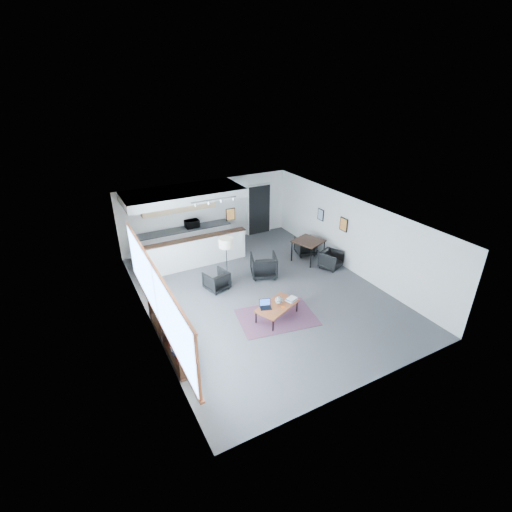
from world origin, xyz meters
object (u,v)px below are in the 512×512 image
armchair_left (216,280)px  armchair_right (264,264)px  book_stack (292,299)px  laptop (265,305)px  floor_lamp (226,244)px  dining_chair_near (331,260)px  ceramic_pot (279,300)px  dining_chair_far (305,247)px  dining_table (308,242)px  microwave (192,223)px  coffee_table (277,306)px

armchair_left → armchair_right: (1.77, 0.05, 0.09)m
armchair_left → book_stack: bearing=106.8°
laptop → floor_lamp: floor_lamp is taller
laptop → dining_chair_near: bearing=42.0°
ceramic_pot → dining_chair_far: ceramic_pot is taller
dining_table → microwave: microwave is taller
microwave → dining_chair_near: bearing=-47.2°
armchair_right → dining_table: size_ratio=0.71×
laptop → microwave: microwave is taller
armchair_right → dining_chair_far: armchair_right is taller
armchair_left → microwave: (0.38, 3.25, 0.76)m
dining_chair_near → dining_table: bearing=91.1°
ceramic_pot → armchair_right: bearing=71.1°
armchair_right → microwave: bearing=-45.5°
laptop → ceramic_pot: size_ratio=1.68×
ceramic_pot → book_stack: ceramic_pot is taller
book_stack → armchair_left: size_ratio=0.54×
armchair_left → floor_lamp: 1.18m
armchair_left → dining_chair_far: (4.02, 0.80, -0.04)m
dining_chair_far → floor_lamp: bearing=23.7°
laptop → dining_table: (3.21, 2.48, 0.25)m
coffee_table → book_stack: bearing=-21.6°
floor_lamp → dining_table: bearing=2.1°
coffee_table → armchair_right: (0.86, 2.31, 0.05)m
coffee_table → ceramic_pot: 0.17m
dining_chair_near → dining_chair_far: bearing=73.3°
ceramic_pot → microwave: (-0.61, 5.46, 0.58)m
dining_chair_far → microwave: microwave is taller
book_stack → coffee_table: bearing=-178.6°
dining_chair_near → dining_chair_far: size_ratio=0.97×
ceramic_pot → floor_lamp: 2.60m
floor_lamp → dining_chair_far: size_ratio=2.66×
coffee_table → book_stack: size_ratio=3.83×
dining_chair_near → coffee_table: bearing=-176.0°
dining_chair_near → armchair_left: bearing=148.9°
armchair_right → coffee_table: bearing=90.7°
floor_lamp → laptop: bearing=-87.3°
book_stack → floor_lamp: (-0.94, 2.42, 0.96)m
coffee_table → laptop: laptop is taller
armchair_right → dining_table: armchair_right is taller
ceramic_pot → dining_chair_far: 4.27m
armchair_left → microwave: bearing=-111.7°
microwave → dining_chair_far: bearing=-36.0°
book_stack → dining_table: dining_table is taller
armchair_left → dining_chair_near: (4.18, -0.57, -0.05)m
coffee_table → ceramic_pot: (0.08, 0.05, 0.14)m
ceramic_pot → book_stack: 0.41m
laptop → floor_lamp: 2.54m
ceramic_pot → armchair_left: bearing=114.2°
ceramic_pot → armchair_right: armchair_right is taller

